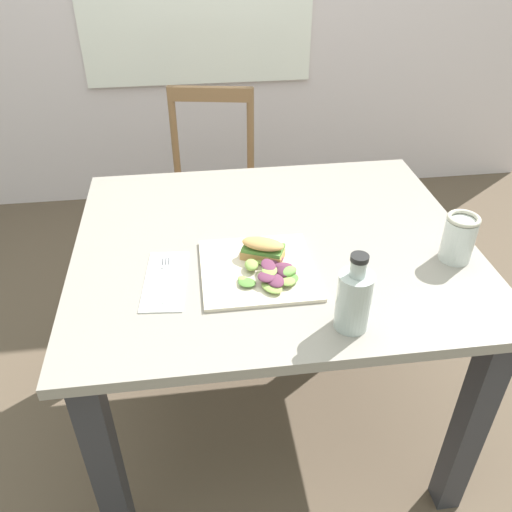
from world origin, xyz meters
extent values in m
plane|color=brown|center=(0.00, 0.00, 0.00)|extent=(7.58, 7.58, 0.00)
cube|color=gray|center=(0.00, 0.01, 0.72)|extent=(1.11, 0.95, 0.03)
cube|color=#2D2D33|center=(-0.49, -0.39, 0.35)|extent=(0.07, 0.07, 0.71)
cube|color=#2D2D33|center=(0.48, -0.39, 0.35)|extent=(0.07, 0.07, 0.71)
cube|color=#2D2D33|center=(-0.49, 0.41, 0.35)|extent=(0.07, 0.07, 0.71)
cube|color=#2D2D33|center=(0.48, 0.41, 0.35)|extent=(0.07, 0.07, 0.71)
cylinder|color=#8E6642|center=(-0.34, 0.69, 0.21)|extent=(0.03, 0.03, 0.43)
cylinder|color=#8E6642|center=(-0.01, 0.63, 0.21)|extent=(0.03, 0.03, 0.43)
cylinder|color=#8E6642|center=(-0.28, 1.03, 0.21)|extent=(0.03, 0.03, 0.43)
cylinder|color=#8E6642|center=(0.05, 0.97, 0.21)|extent=(0.03, 0.03, 0.43)
cube|color=#8E6642|center=(-0.14, 0.83, 0.44)|extent=(0.47, 0.47, 0.02)
cylinder|color=#8E6642|center=(-0.28, 1.04, 0.66)|extent=(0.03, 0.03, 0.42)
cylinder|color=#8E6642|center=(0.05, 0.98, 0.66)|extent=(0.03, 0.03, 0.42)
cube|color=#8E6642|center=(-0.11, 1.01, 0.84)|extent=(0.36, 0.09, 0.06)
cube|color=beige|center=(-0.06, -0.13, 0.74)|extent=(0.29, 0.29, 0.01)
cube|color=tan|center=(-0.04, -0.08, 0.76)|extent=(0.12, 0.09, 0.02)
cube|color=#518438|center=(-0.04, -0.08, 0.78)|extent=(0.12, 0.10, 0.01)
ellipsoid|color=tan|center=(-0.04, -0.08, 0.79)|extent=(0.13, 0.10, 0.02)
ellipsoid|color=#602D47|center=(0.00, -0.18, 0.76)|extent=(0.07, 0.06, 0.01)
ellipsoid|color=#602D47|center=(0.00, -0.14, 0.76)|extent=(0.06, 0.04, 0.01)
ellipsoid|color=#518438|center=(-0.10, -0.20, 0.76)|extent=(0.06, 0.05, 0.01)
ellipsoid|color=#4C2338|center=(-0.01, -0.18, 0.77)|extent=(0.04, 0.05, 0.02)
ellipsoid|color=#84A84C|center=(-0.11, -0.18, 0.76)|extent=(0.04, 0.05, 0.01)
ellipsoid|color=#602D47|center=(-0.01, -0.11, 0.76)|extent=(0.06, 0.06, 0.02)
ellipsoid|color=#602D47|center=(-0.05, -0.20, 0.77)|extent=(0.05, 0.06, 0.01)
ellipsoid|color=#602D47|center=(-0.03, -0.21, 0.77)|extent=(0.05, 0.06, 0.02)
ellipsoid|color=#84A84C|center=(0.00, -0.21, 0.76)|extent=(0.05, 0.04, 0.01)
ellipsoid|color=#84A84C|center=(-0.04, -0.18, 0.77)|extent=(0.05, 0.06, 0.01)
ellipsoid|color=#6B9E47|center=(0.01, -0.18, 0.77)|extent=(0.06, 0.05, 0.02)
ellipsoid|color=#602D47|center=(-0.04, -0.16, 0.78)|extent=(0.04, 0.06, 0.01)
ellipsoid|color=#518438|center=(0.01, -0.20, 0.76)|extent=(0.06, 0.06, 0.01)
ellipsoid|color=#84A84C|center=(-0.05, -0.10, 0.76)|extent=(0.04, 0.05, 0.01)
ellipsoid|color=#84A84C|center=(-0.04, -0.22, 0.76)|extent=(0.07, 0.07, 0.01)
ellipsoid|color=#84A84C|center=(-0.08, -0.13, 0.76)|extent=(0.04, 0.05, 0.02)
cube|color=white|center=(-0.30, -0.14, 0.74)|extent=(0.13, 0.25, 0.00)
cube|color=silver|center=(-0.30, -0.16, 0.75)|extent=(0.01, 0.14, 0.00)
cube|color=silver|center=(-0.30, -0.07, 0.75)|extent=(0.03, 0.05, 0.00)
cube|color=#38383D|center=(-0.29, -0.06, 0.75)|extent=(0.00, 0.03, 0.00)
cube|color=#38383D|center=(-0.30, -0.06, 0.75)|extent=(0.00, 0.03, 0.00)
cube|color=#38383D|center=(-0.31, -0.06, 0.75)|extent=(0.00, 0.03, 0.00)
cylinder|color=black|center=(0.12, -0.36, 0.79)|extent=(0.07, 0.07, 0.10)
cylinder|color=#B2BCB7|center=(0.12, -0.36, 0.81)|extent=(0.08, 0.08, 0.14)
cylinder|color=#B2BCB7|center=(0.12, -0.36, 0.90)|extent=(0.04, 0.04, 0.04)
cylinder|color=black|center=(0.12, -0.36, 0.93)|extent=(0.04, 0.04, 0.01)
cylinder|color=#995623|center=(0.47, -0.14, 0.79)|extent=(0.08, 0.08, 0.10)
cylinder|color=silver|center=(0.47, -0.14, 0.80)|extent=(0.08, 0.08, 0.12)
torus|color=#B7B29E|center=(0.47, -0.14, 0.87)|extent=(0.09, 0.09, 0.01)
camera|label=1|loc=(-0.21, -1.22, 1.56)|focal=36.99mm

